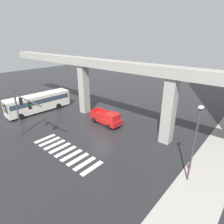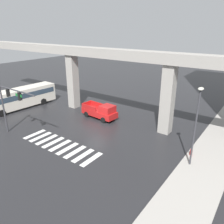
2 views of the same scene
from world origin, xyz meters
name	(u,v)px [view 1 (image 1 of 2)]	position (x,y,z in m)	size (l,w,h in m)	color
ground_plane	(101,133)	(0.00, 0.00, 0.00)	(120.00, 120.00, 0.00)	#232326
crosswalk_stripes	(66,151)	(0.00, -5.82, 0.01)	(9.35, 2.80, 0.01)	silver
elevated_overpass	(119,72)	(0.00, 3.74, 7.76)	(55.23, 1.86, 9.18)	#9E9991
sidewalk_east	(212,168)	(13.36, 2.00, 0.07)	(4.00, 36.00, 0.15)	#9E9991
pickup_truck	(107,118)	(-1.20, 2.52, 0.99)	(5.22, 2.36, 2.08)	red
city_bus	(39,102)	(-13.83, -1.30, 1.72)	(3.17, 10.91, 2.99)	beige
traffic_signal_mast	(22,107)	(-5.86, -7.28, 4.39)	(6.49, 0.32, 6.20)	#38383D
street_lamp_near_corner	(195,137)	(12.16, -1.32, 4.56)	(0.44, 0.70, 7.24)	#38383D
fire_hydrant	(189,166)	(11.76, 0.22, 0.43)	(0.24, 0.24, 0.85)	red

